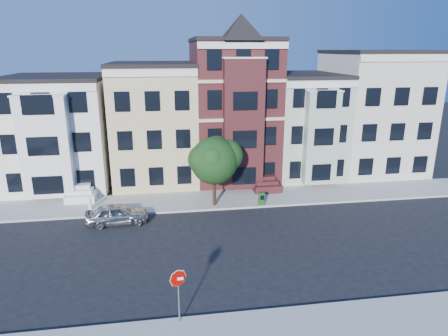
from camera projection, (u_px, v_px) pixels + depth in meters
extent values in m
plane|color=black|center=(273.00, 246.00, 23.99)|extent=(120.00, 120.00, 0.00)
cube|color=#9E9B93|center=(246.00, 198.00, 31.55)|extent=(60.00, 4.00, 0.15)
cube|color=#9E9B93|center=(325.00, 336.00, 16.39)|extent=(60.00, 4.00, 0.15)
cube|color=white|center=(61.00, 132.00, 34.28)|extent=(8.00, 9.00, 9.00)
cube|color=#CBB785|center=(155.00, 124.00, 35.29)|extent=(7.00, 9.00, 10.00)
cube|color=#3F1718|center=(233.00, 111.00, 36.01)|extent=(7.00, 9.00, 12.00)
cube|color=#A6B59D|center=(301.00, 126.00, 37.37)|extent=(6.00, 9.00, 9.00)
cube|color=beige|center=(372.00, 113.00, 38.09)|extent=(8.00, 9.00, 11.00)
imported|color=#999B9F|center=(117.00, 214.00, 26.90)|extent=(4.25, 2.00, 1.40)
cube|color=#1D561E|center=(262.00, 198.00, 29.90)|extent=(0.45, 0.41, 0.97)
cylinder|color=silver|center=(90.00, 205.00, 29.04)|extent=(0.33, 0.33, 0.72)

